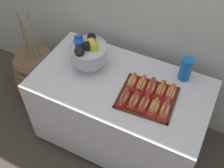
% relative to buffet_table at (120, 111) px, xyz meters
% --- Properties ---
extents(ground_plane, '(10.00, 10.00, 0.00)m').
position_rel_buffet_table_xyz_m(ground_plane, '(0.00, 0.00, -0.39)').
color(ground_plane, '#4C4238').
extents(buffet_table, '(1.38, 0.75, 0.74)m').
position_rel_buffet_table_xyz_m(buffet_table, '(0.00, 0.00, 0.00)').
color(buffet_table, silver).
rests_on(buffet_table, ground_plane).
extents(floor_vase, '(0.49, 0.49, 1.01)m').
position_rel_buffet_table_xyz_m(floor_vase, '(-1.01, 0.14, -0.15)').
color(floor_vase, brown).
rests_on(floor_vase, ground_plane).
extents(serving_tray, '(0.43, 0.39, 0.01)m').
position_rel_buffet_table_xyz_m(serving_tray, '(0.23, -0.04, 0.36)').
color(serving_tray, '#472B19').
rests_on(serving_tray, buffet_table).
extents(hot_dog_0, '(0.07, 0.18, 0.06)m').
position_rel_buffet_table_xyz_m(hot_dog_0, '(0.09, -0.14, 0.39)').
color(hot_dog_0, '#B21414').
rests_on(hot_dog_0, serving_tray).
extents(hot_dog_1, '(0.07, 0.16, 0.06)m').
position_rel_buffet_table_xyz_m(hot_dog_1, '(0.16, -0.13, 0.38)').
color(hot_dog_1, red).
rests_on(hot_dog_1, serving_tray).
extents(hot_dog_2, '(0.07, 0.17, 0.06)m').
position_rel_buffet_table_xyz_m(hot_dog_2, '(0.24, -0.13, 0.39)').
color(hot_dog_2, '#B21414').
rests_on(hot_dog_2, serving_tray).
extents(hot_dog_3, '(0.08, 0.17, 0.06)m').
position_rel_buffet_table_xyz_m(hot_dog_3, '(0.31, -0.12, 0.39)').
color(hot_dog_3, red).
rests_on(hot_dog_3, serving_tray).
extents(hot_dog_4, '(0.08, 0.18, 0.06)m').
position_rel_buffet_table_xyz_m(hot_dog_4, '(0.39, -0.11, 0.39)').
color(hot_dog_4, red).
rests_on(hot_dog_4, serving_tray).
extents(hot_dog_5, '(0.08, 0.16, 0.06)m').
position_rel_buffet_table_xyz_m(hot_dog_5, '(0.08, 0.03, 0.39)').
color(hot_dog_5, red).
rests_on(hot_dog_5, serving_tray).
extents(hot_dog_6, '(0.08, 0.17, 0.06)m').
position_rel_buffet_table_xyz_m(hot_dog_6, '(0.15, 0.03, 0.39)').
color(hot_dog_6, red).
rests_on(hot_dog_6, serving_tray).
extents(hot_dog_7, '(0.08, 0.18, 0.06)m').
position_rel_buffet_table_xyz_m(hot_dog_7, '(0.23, 0.04, 0.39)').
color(hot_dog_7, '#B21414').
rests_on(hot_dog_7, serving_tray).
extents(hot_dog_8, '(0.07, 0.17, 0.06)m').
position_rel_buffet_table_xyz_m(hot_dog_8, '(0.30, 0.04, 0.39)').
color(hot_dog_8, red).
rests_on(hot_dog_8, serving_tray).
extents(hot_dog_9, '(0.08, 0.17, 0.06)m').
position_rel_buffet_table_xyz_m(hot_dog_9, '(0.38, 0.05, 0.39)').
color(hot_dog_9, red).
rests_on(hot_dog_9, serving_tray).
extents(punch_bowl, '(0.30, 0.30, 0.26)m').
position_rel_buffet_table_xyz_m(punch_bowl, '(-0.31, 0.06, 0.50)').
color(punch_bowl, silver).
rests_on(punch_bowl, buffet_table).
extents(cup_stack, '(0.09, 0.09, 0.19)m').
position_rel_buffet_table_xyz_m(cup_stack, '(0.41, 0.27, 0.45)').
color(cup_stack, blue).
rests_on(cup_stack, buffet_table).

